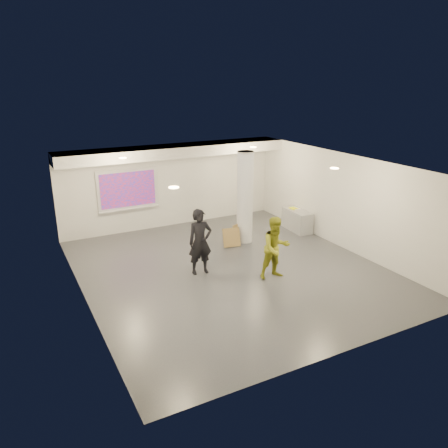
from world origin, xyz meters
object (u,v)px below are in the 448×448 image
projection_screen (128,190)px  credenza (297,220)px  man (276,248)px  woman (200,242)px  column (245,198)px

projection_screen → credenza: (5.32, -2.57, -1.16)m
projection_screen → man: 6.00m
credenza → woman: 4.88m
projection_screen → man: (2.43, -5.44, -0.67)m
woman → credenza: bearing=25.5°
man → credenza: bearing=48.7°
projection_screen → man: projection_screen is taller
column → credenza: 2.49m
column → credenza: bearing=2.2°
woman → man: bearing=-30.5°
column → man: bearing=-103.4°
projection_screen → column: bearing=-40.6°
projection_screen → woman: size_ratio=1.14×
column → credenza: column is taller
column → projection_screen: 4.08m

